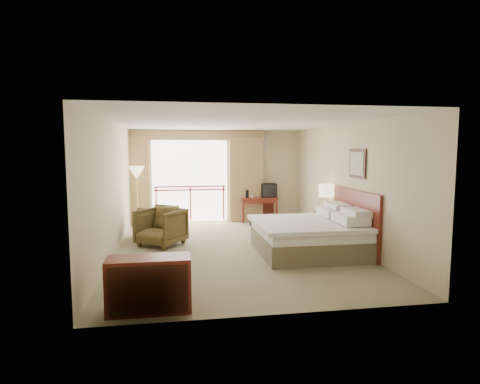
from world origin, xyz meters
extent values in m
plane|color=#817A5B|center=(0.00, 0.00, 0.00)|extent=(7.00, 7.00, 0.00)
plane|color=white|center=(0.00, 0.00, 2.70)|extent=(7.00, 7.00, 0.00)
plane|color=beige|center=(0.00, 3.50, 1.35)|extent=(5.00, 0.00, 5.00)
plane|color=beige|center=(0.00, -3.50, 1.35)|extent=(5.00, 0.00, 5.00)
plane|color=beige|center=(-2.50, 0.00, 1.35)|extent=(0.00, 7.00, 7.00)
plane|color=beige|center=(2.50, 0.00, 1.35)|extent=(0.00, 7.00, 7.00)
plane|color=white|center=(-0.80, 3.48, 1.20)|extent=(2.40, 0.00, 2.40)
cube|color=#B2160F|center=(-0.80, 3.46, 0.95)|extent=(2.09, 0.03, 0.04)
cube|color=#B2160F|center=(-0.80, 3.46, 1.05)|extent=(2.09, 0.03, 0.04)
cube|color=#B2160F|center=(-1.79, 3.46, 0.55)|extent=(0.04, 0.03, 1.00)
cube|color=#B2160F|center=(-0.80, 3.46, 0.55)|extent=(0.04, 0.03, 1.00)
cube|color=#B2160F|center=(0.19, 3.46, 0.55)|extent=(0.04, 0.03, 1.00)
cube|color=#97734D|center=(-2.45, 3.35, 1.25)|extent=(1.00, 0.26, 2.50)
cube|color=#97734D|center=(0.85, 3.35, 1.25)|extent=(1.00, 0.26, 2.50)
cube|color=#97734D|center=(-0.80, 3.38, 2.55)|extent=(4.40, 0.22, 0.28)
cube|color=silver|center=(1.30, 3.47, 2.35)|extent=(0.50, 0.04, 0.50)
cube|color=brown|center=(1.45, -0.60, 0.20)|extent=(2.05, 2.00, 0.40)
cube|color=white|center=(1.45, -0.60, 0.50)|extent=(2.01, 1.96, 0.22)
cube|color=white|center=(1.40, -0.60, 0.63)|extent=(2.09, 2.06, 0.08)
cube|color=white|center=(2.15, -1.05, 0.78)|extent=(0.50, 0.75, 0.18)
cube|color=white|center=(2.15, -0.15, 0.78)|extent=(0.50, 0.75, 0.18)
cube|color=white|center=(2.28, -1.05, 0.90)|extent=(0.40, 0.70, 0.14)
cube|color=white|center=(2.28, -0.15, 0.90)|extent=(0.40, 0.70, 0.14)
cube|color=#581711|center=(2.46, -0.60, 0.65)|extent=(0.06, 2.10, 1.30)
cube|color=black|center=(2.48, -0.60, 1.85)|extent=(0.03, 0.72, 0.60)
cube|color=silver|center=(2.46, -0.60, 1.85)|extent=(0.01, 0.60, 0.48)
cube|color=#581711|center=(2.36, 0.73, 0.32)|extent=(0.46, 0.54, 0.64)
cylinder|color=tan|center=(2.36, 0.78, 0.68)|extent=(0.15, 0.15, 0.04)
cylinder|color=tan|center=(2.36, 0.78, 0.87)|extent=(0.03, 0.03, 0.39)
cylinder|color=#FFE5B2|center=(2.36, 0.78, 1.15)|extent=(0.37, 0.37, 0.30)
cube|color=black|center=(2.31, 0.58, 0.68)|extent=(0.21, 0.18, 0.08)
cube|color=#581711|center=(1.21, 3.24, 0.69)|extent=(1.09, 0.53, 0.05)
cube|color=#581711|center=(0.71, 3.02, 0.34)|extent=(0.05, 0.05, 0.67)
cube|color=#581711|center=(1.71, 3.02, 0.34)|extent=(0.05, 0.05, 0.67)
cube|color=#581711|center=(0.71, 3.47, 0.34)|extent=(0.05, 0.05, 0.67)
cube|color=#581711|center=(1.71, 3.47, 0.34)|extent=(0.05, 0.05, 0.67)
cube|color=#581711|center=(1.21, 3.47, 0.41)|extent=(1.00, 0.03, 0.50)
cube|color=#581711|center=(1.21, 3.01, 0.62)|extent=(1.00, 0.03, 0.11)
cube|color=black|center=(1.51, 3.24, 0.92)|extent=(0.46, 0.36, 0.42)
cube|color=black|center=(1.51, 3.07, 0.92)|extent=(0.42, 0.02, 0.33)
cylinder|color=black|center=(0.86, 3.24, 0.83)|extent=(0.12, 0.12, 0.23)
cylinder|color=white|center=(1.01, 3.19, 0.76)|extent=(0.07, 0.07, 0.09)
cylinder|color=black|center=(0.93, 2.54, 0.15)|extent=(0.24, 0.24, 0.29)
imported|color=#443719|center=(-1.68, 1.98, 0.00)|extent=(1.07, 1.07, 0.71)
imported|color=#443719|center=(-1.58, 0.60, 0.00)|extent=(1.25, 1.26, 0.83)
cylinder|color=black|center=(-1.99, 1.36, 0.57)|extent=(0.54, 0.54, 0.04)
cylinder|color=black|center=(-1.99, 1.36, 0.29)|extent=(0.06, 0.06, 0.54)
cylinder|color=black|center=(-1.99, 1.36, 0.02)|extent=(0.39, 0.39, 0.03)
imported|color=white|center=(-1.99, 1.36, 0.59)|extent=(0.29, 0.30, 0.02)
cylinder|color=tan|center=(-2.27, 2.79, 0.01)|extent=(0.27, 0.27, 0.03)
cylinder|color=tan|center=(-2.27, 2.79, 0.73)|extent=(0.03, 0.03, 1.47)
cone|color=#FFE5B2|center=(-2.27, 2.79, 1.51)|extent=(0.43, 0.43, 0.34)
cube|color=#581711|center=(-1.62, -3.10, 0.36)|extent=(1.09, 0.46, 0.73)
cube|color=black|center=(-1.62, -3.33, 0.36)|extent=(1.00, 0.02, 0.64)
camera|label=1|loc=(-1.28, -8.37, 2.14)|focal=30.00mm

